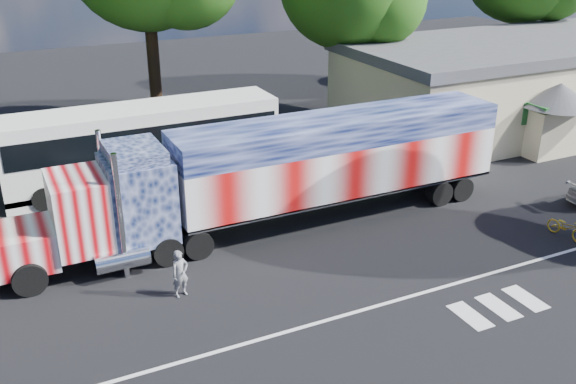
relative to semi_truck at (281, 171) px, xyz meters
name	(u,v)px	position (x,y,z in m)	size (l,w,h in m)	color
ground	(323,268)	(-0.13, -3.95, -2.42)	(100.00, 100.00, 0.00)	black
lane_markings	(423,308)	(1.58, -7.72, -2.42)	(30.00, 2.67, 0.01)	silver
semi_truck	(281,171)	(0.00, 0.00, 0.00)	(22.07, 3.49, 4.70)	black
coach_bus	(143,144)	(-3.86, 7.24, -0.46)	(13.00, 3.03, 3.78)	white
hall_building	(523,82)	(19.80, 6.91, 0.20)	(22.40, 12.80, 5.20)	#C6B894
woman	(180,274)	(-5.39, -3.47, -1.57)	(0.62, 0.41, 1.69)	slate
bicycle	(567,227)	(9.88, -6.03, -1.97)	(0.60, 1.73, 0.91)	gold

